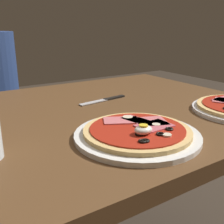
{
  "coord_description": "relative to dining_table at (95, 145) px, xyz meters",
  "views": [
    {
      "loc": [
        -0.41,
        -0.74,
        1.02
      ],
      "look_at": [
        -0.01,
        -0.12,
        0.78
      ],
      "focal_mm": 44.63,
      "sensor_mm": 36.0,
      "label": 1
    }
  ],
  "objects": [
    {
      "name": "pizza_foreground",
      "position": [
        -0.02,
        -0.25,
        0.13
      ],
      "size": [
        0.3,
        0.3,
        0.05
      ],
      "color": "white",
      "rests_on": "dining_table"
    },
    {
      "name": "dining_table",
      "position": [
        0.0,
        0.0,
        0.0
      ],
      "size": [
        1.14,
        0.87,
        0.75
      ],
      "color": "brown",
      "rests_on": "ground"
    },
    {
      "name": "knife",
      "position": [
        0.1,
        0.08,
        0.12
      ],
      "size": [
        0.2,
        0.04,
        0.01
      ],
      "color": "silver",
      "rests_on": "dining_table"
    }
  ]
}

